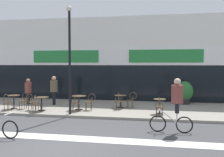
% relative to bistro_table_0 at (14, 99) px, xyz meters
% --- Properties ---
extents(ground_plane, '(120.00, 120.00, 0.00)m').
position_rel_bistro_table_0_xyz_m(ground_plane, '(4.87, -5.74, -0.66)').
color(ground_plane, '#424244').
extents(sidewalk_slab, '(40.00, 5.50, 0.12)m').
position_rel_bistro_table_0_xyz_m(sidewalk_slab, '(4.87, 1.51, -0.60)').
color(sidewalk_slab, gray).
rests_on(sidewalk_slab, ground).
extents(storefront_facade, '(40.00, 4.06, 5.79)m').
position_rel_bistro_table_0_xyz_m(storefront_facade, '(4.87, 6.23, 2.23)').
color(storefront_facade, silver).
rests_on(storefront_facade, ground).
extents(bike_lane_stripe, '(36.00, 0.70, 0.01)m').
position_rel_bistro_table_0_xyz_m(bike_lane_stripe, '(4.87, -4.52, -0.65)').
color(bike_lane_stripe, silver).
rests_on(bike_lane_stripe, ground).
extents(bistro_table_0, '(0.67, 0.67, 0.75)m').
position_rel_bistro_table_0_xyz_m(bistro_table_0, '(0.00, 0.00, 0.00)').
color(bistro_table_0, black).
rests_on(bistro_table_0, sidewalk_slab).
extents(bistro_table_1, '(0.76, 0.76, 0.72)m').
position_rel_bistro_table_0_xyz_m(bistro_table_1, '(1.79, -0.28, -0.01)').
color(bistro_table_1, black).
rests_on(bistro_table_1, sidewalk_slab).
extents(bistro_table_2, '(0.78, 0.78, 0.77)m').
position_rel_bistro_table_0_xyz_m(bistro_table_2, '(3.68, 0.32, 0.02)').
color(bistro_table_2, black).
rests_on(bistro_table_2, sidewalk_slab).
extents(bistro_table_3, '(0.70, 0.70, 0.72)m').
position_rel_bistro_table_0_xyz_m(bistro_table_3, '(5.79, 1.46, -0.02)').
color(bistro_table_3, black).
rests_on(bistro_table_3, sidewalk_slab).
extents(bistro_table_4, '(0.62, 0.62, 0.74)m').
position_rel_bistro_table_0_xyz_m(bistro_table_4, '(7.99, 0.03, -0.01)').
color(bistro_table_4, black).
rests_on(bistro_table_4, sidewalk_slab).
extents(cafe_chair_0_near, '(0.42, 0.58, 0.90)m').
position_rel_bistro_table_0_xyz_m(cafe_chair_0_near, '(-0.00, -0.63, -0.02)').
color(cafe_chair_0_near, '#4C3823').
rests_on(cafe_chair_0_near, sidewalk_slab).
extents(cafe_chair_0_side, '(0.58, 0.42, 0.90)m').
position_rel_bistro_table_0_xyz_m(cafe_chair_0_side, '(0.63, 0.00, -0.02)').
color(cafe_chair_0_side, '#4C3823').
rests_on(cafe_chair_0_side, sidewalk_slab).
extents(cafe_chair_1_near, '(0.43, 0.59, 0.90)m').
position_rel_bistro_table_0_xyz_m(cafe_chair_1_near, '(1.80, -0.91, -0.02)').
color(cafe_chair_1_near, '#4C3823').
rests_on(cafe_chair_1_near, sidewalk_slab).
extents(cafe_chair_1_side, '(0.59, 0.44, 0.90)m').
position_rel_bistro_table_0_xyz_m(cafe_chair_1_side, '(1.17, -0.27, -0.02)').
color(cafe_chair_1_side, '#4C3823').
rests_on(cafe_chair_1_side, sidewalk_slab).
extents(cafe_chair_2_near, '(0.44, 0.59, 0.90)m').
position_rel_bistro_table_0_xyz_m(cafe_chair_2_near, '(3.69, -0.31, -0.02)').
color(cafe_chair_2_near, '#4C3823').
rests_on(cafe_chair_2_near, sidewalk_slab).
extents(cafe_chair_2_side, '(0.60, 0.44, 0.90)m').
position_rel_bistro_table_0_xyz_m(cafe_chair_2_side, '(4.30, 0.33, -0.02)').
color(cafe_chair_2_side, '#4C3823').
rests_on(cafe_chair_2_side, sidewalk_slab).
extents(cafe_chair_3_near, '(0.44, 0.59, 0.90)m').
position_rel_bistro_table_0_xyz_m(cafe_chair_3_near, '(5.79, 0.83, -0.02)').
color(cafe_chair_3_near, '#4C3823').
rests_on(cafe_chair_3_near, sidewalk_slab).
extents(cafe_chair_3_side, '(0.59, 0.43, 0.90)m').
position_rel_bistro_table_0_xyz_m(cafe_chair_3_side, '(6.41, 1.45, -0.02)').
color(cafe_chair_3_side, '#4C3823').
rests_on(cafe_chair_3_side, sidewalk_slab).
extents(cafe_chair_4_near, '(0.43, 0.59, 0.90)m').
position_rel_bistro_table_0_xyz_m(cafe_chair_4_near, '(7.99, -0.60, -0.02)').
color(cafe_chair_4_near, '#4C3823').
rests_on(cafe_chair_4_near, sidewalk_slab).
extents(planter_pot, '(1.02, 1.02, 1.41)m').
position_rel_bistro_table_0_xyz_m(planter_pot, '(9.49, 3.51, 0.20)').
color(planter_pot, '#232326').
rests_on(planter_pot, sidewalk_slab).
extents(lamp_post, '(0.26, 0.26, 5.32)m').
position_rel_bistro_table_0_xyz_m(lamp_post, '(3.62, -0.90, 2.53)').
color(lamp_post, black).
rests_on(lamp_post, sidewalk_slab).
extents(cyclist_1, '(1.63, 0.49, 2.08)m').
position_rel_bistro_table_0_xyz_m(cyclist_1, '(8.62, -3.09, 0.58)').
color(cyclist_1, black).
rests_on(cyclist_1, ground).
extents(pedestrian_near_end, '(0.49, 0.49, 1.58)m').
position_rel_bistro_table_0_xyz_m(pedestrian_near_end, '(-0.00, 1.63, 0.40)').
color(pedestrian_near_end, black).
rests_on(pedestrian_near_end, sidewalk_slab).
extents(pedestrian_far_end, '(0.54, 0.54, 1.74)m').
position_rel_bistro_table_0_xyz_m(pedestrian_far_end, '(1.62, 1.76, 0.50)').
color(pedestrian_far_end, black).
rests_on(pedestrian_far_end, sidewalk_slab).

